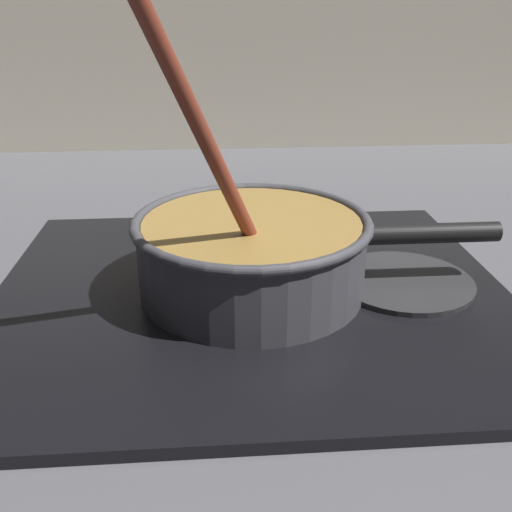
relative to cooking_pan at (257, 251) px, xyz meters
The scene contains 6 objects.
ground 0.10m from the cooking_pan, 94.65° to the right, with size 2.40×1.60×0.04m, color #4C4C51.
backsplash_wall 0.75m from the cooking_pan, 90.44° to the left, with size 2.40×0.02×0.55m, color #B2A893.
hob_plate 0.05m from the cooking_pan, 149.35° to the left, with size 0.56×0.48×0.01m, color black.
burner_ring 0.04m from the cooking_pan, 149.35° to the left, with size 0.19×0.19×0.01m, color #592D0C.
spare_burner 0.17m from the cooking_pan, ahead, with size 0.15×0.15×0.01m, color #262628.
cooking_pan is the anchor object (origin of this frame).
Camera 1 is at (-0.04, -0.49, 0.30)m, focal length 39.97 mm.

